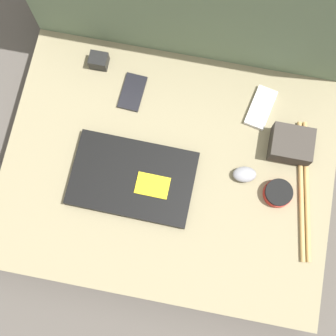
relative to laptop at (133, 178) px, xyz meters
name	(u,v)px	position (x,y,z in m)	size (l,w,h in m)	color
ground_plane	(168,180)	(0.09, 0.05, -0.14)	(8.00, 8.00, 0.00)	#4C4742
couch_seat	(168,175)	(0.09, 0.05, -0.08)	(0.92, 0.71, 0.13)	#847A5B
laptop	(133,178)	(0.00, 0.00, 0.00)	(0.34, 0.22, 0.03)	black
computer_mouse	(244,174)	(0.30, 0.07, 0.00)	(0.07, 0.06, 0.03)	gray
speaker_puck	(278,193)	(0.40, 0.03, 0.00)	(0.08, 0.08, 0.03)	red
phone_silver	(261,108)	(0.32, 0.27, 0.00)	(0.08, 0.13, 0.01)	silver
phone_black	(132,92)	(-0.05, 0.25, -0.01)	(0.07, 0.11, 0.01)	black
camera_pouch	(291,145)	(0.41, 0.17, 0.02)	(0.11, 0.10, 0.06)	#38332D
charger_brick	(99,61)	(-0.17, 0.32, 0.01)	(0.05, 0.04, 0.04)	black
drumstick_pair	(304,190)	(0.47, 0.06, 0.00)	(0.09, 0.39, 0.01)	tan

